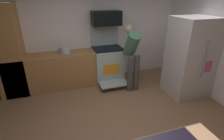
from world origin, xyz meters
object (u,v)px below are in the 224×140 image
(microwave, at_px, (106,18))
(refrigerator, at_px, (190,58))
(oven_range, at_px, (108,63))
(person_cook, at_px, (132,54))
(stock_pot, at_px, (65,50))

(microwave, relative_size, refrigerator, 0.41)
(oven_range, xyz_separation_m, refrigerator, (1.61, -1.24, 0.40))
(person_cook, height_order, stock_pot, person_cook)
(oven_range, height_order, microwave, microwave)
(oven_range, relative_size, refrigerator, 0.83)
(refrigerator, height_order, stock_pot, refrigerator)
(oven_range, distance_m, refrigerator, 2.07)
(microwave, relative_size, person_cook, 0.47)
(microwave, distance_m, refrigerator, 2.23)
(microwave, distance_m, stock_pot, 1.31)
(microwave, distance_m, person_cook, 1.13)
(oven_range, distance_m, person_cook, 0.87)
(refrigerator, bearing_deg, stock_pot, 155.09)
(person_cook, bearing_deg, oven_range, 125.07)
(oven_range, relative_size, person_cook, 0.96)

